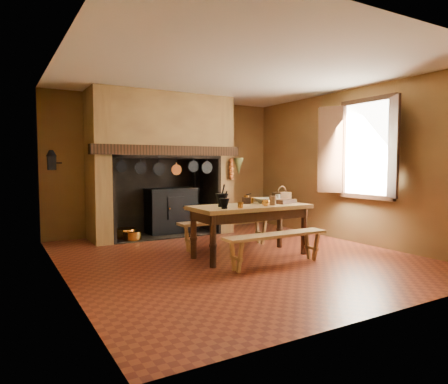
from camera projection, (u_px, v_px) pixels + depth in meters
name	position (u px, v px, depth m)	size (l,w,h in m)	color
floor	(236.00, 256.00, 6.19)	(5.50, 5.50, 0.00)	brown
ceiling	(236.00, 73.00, 6.00)	(5.50, 5.50, 0.00)	silver
back_wall	(167.00, 166.00, 8.46)	(5.00, 0.02, 2.80)	olive
wall_left	(61.00, 167.00, 4.84)	(0.02, 5.50, 2.80)	olive
wall_right	(351.00, 166.00, 7.35)	(0.02, 5.50, 2.80)	olive
wall_front	(391.00, 167.00, 3.72)	(5.00, 0.02, 2.80)	olive
chimney_breast	(162.00, 145.00, 7.91)	(2.95, 0.96, 2.80)	olive
iron_range	(172.00, 210.00, 8.25)	(1.12, 0.55, 1.60)	black
hearth_pans	(127.00, 235.00, 7.57)	(0.51, 0.62, 0.20)	orange
hanging_pans	(170.00, 168.00, 7.49)	(1.92, 0.29, 0.27)	black
onion_string	(231.00, 169.00, 8.14)	(0.12, 0.10, 0.46)	#953F1B
herb_bunch	(239.00, 167.00, 8.23)	(0.20, 0.20, 0.35)	#525729
window	(363.00, 149.00, 6.91)	(0.39, 1.75, 1.76)	white
wall_coffee_mill	(51.00, 159.00, 6.21)	(0.23, 0.16, 0.31)	black
work_table	(250.00, 213.00, 6.16)	(1.85, 0.82, 0.80)	#A67C4C
bench_front	(276.00, 242.00, 5.61)	(1.63, 0.28, 0.46)	#A67C4C
bench_back	(227.00, 227.00, 6.79)	(1.73, 0.30, 0.49)	#A67C4C
mortar_large	(222.00, 199.00, 5.89)	(0.20, 0.20, 0.33)	black
mortar_small	(224.00, 203.00, 5.63)	(0.15, 0.15, 0.25)	black
coffee_grinder	(246.00, 200.00, 6.36)	(0.14, 0.11, 0.16)	#331D10
brass_mug_a	(240.00, 205.00, 5.70)	(0.08, 0.08, 0.09)	orange
brass_mug_b	(251.00, 200.00, 6.45)	(0.08, 0.08, 0.09)	orange
mixing_bowl	(266.00, 201.00, 6.42)	(0.36, 0.36, 0.09)	#BCB590
stoneware_crock	(273.00, 201.00, 6.13)	(0.11, 0.11, 0.14)	brown
glass_jar	(278.00, 198.00, 6.52)	(0.08, 0.08, 0.14)	beige
wicker_basket	(282.00, 196.00, 6.78)	(0.31, 0.24, 0.27)	#432514
wooden_tray	(283.00, 201.00, 6.44)	(0.37, 0.27, 0.06)	#331D10
brass_cup	(266.00, 203.00, 5.98)	(0.12, 0.12, 0.09)	orange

